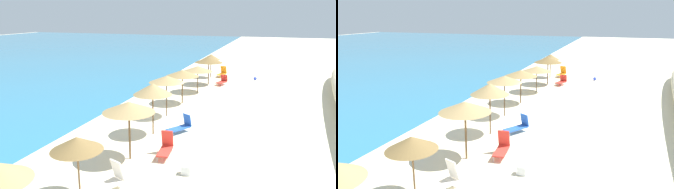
# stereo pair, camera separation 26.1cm
# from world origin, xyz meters

# --- Properties ---
(ground_plane) EXTENTS (160.00, 160.00, 0.00)m
(ground_plane) POSITION_xyz_m (0.00, 0.00, 0.00)
(ground_plane) COLOR beige
(beach_umbrella_1) EXTENTS (1.94, 1.94, 2.44)m
(beach_umbrella_1) POSITION_xyz_m (-10.02, 2.10, 2.17)
(beach_umbrella_1) COLOR brown
(beach_umbrella_1) RESTS_ON ground_plane
(beach_umbrella_2) EXTENTS (2.47, 2.47, 2.84)m
(beach_umbrella_2) POSITION_xyz_m (-6.31, 1.77, 2.57)
(beach_umbrella_2) COLOR brown
(beach_umbrella_2) RESTS_ON ground_plane
(beach_umbrella_3) EXTENTS (2.21, 2.21, 2.98)m
(beach_umbrella_3) POSITION_xyz_m (-2.82, 1.96, 2.65)
(beach_umbrella_3) COLOR brown
(beach_umbrella_3) RESTS_ON ground_plane
(beach_umbrella_4) EXTENTS (2.36, 2.36, 2.77)m
(beach_umbrella_4) POSITION_xyz_m (0.65, 2.34, 2.54)
(beach_umbrella_4) COLOR brown
(beach_umbrella_4) RESTS_ON ground_plane
(beach_umbrella_5) EXTENTS (2.50, 2.50, 2.60)m
(beach_umbrella_5) POSITION_xyz_m (4.13, 2.27, 2.35)
(beach_umbrella_5) COLOR brown
(beach_umbrella_5) RESTS_ON ground_plane
(beach_umbrella_6) EXTENTS (2.58, 2.58, 2.31)m
(beach_umbrella_6) POSITION_xyz_m (8.15, 2.06, 2.08)
(beach_umbrella_6) COLOR brown
(beach_umbrella_6) RESTS_ON ground_plane
(beach_umbrella_7) EXTENTS (2.69, 2.69, 2.71)m
(beach_umbrella_7) POSITION_xyz_m (11.59, 1.83, 2.42)
(beach_umbrella_7) COLOR brown
(beach_umbrella_7) RESTS_ON ground_plane
(beach_umbrella_8) EXTENTS (1.96, 1.96, 2.52)m
(beach_umbrella_8) POSITION_xyz_m (15.16, 2.35, 2.22)
(beach_umbrella_8) COLOR brown
(beach_umbrella_8) RESTS_ON ground_plane
(lounge_chair_0) EXTENTS (1.43, 0.73, 1.20)m
(lounge_chair_0) POSITION_xyz_m (-5.44, 0.27, 0.48)
(lounge_chair_0) COLOR red
(lounge_chair_0) RESTS_ON ground_plane
(lounge_chair_1) EXTENTS (1.51, 0.94, 1.17)m
(lounge_chair_1) POSITION_xyz_m (15.93, 1.23, 0.47)
(lounge_chair_1) COLOR orange
(lounge_chair_1) RESTS_ON ground_plane
(lounge_chair_2) EXTENTS (1.72, 1.13, 1.17)m
(lounge_chair_2) POSITION_xyz_m (-9.29, 1.29, 0.43)
(lounge_chair_2) COLOR white
(lounge_chair_2) RESTS_ON ground_plane
(lounge_chair_3) EXTENTS (1.44, 0.99, 0.96)m
(lounge_chair_3) POSITION_xyz_m (11.77, 0.49, 0.39)
(lounge_chair_3) COLOR red
(lounge_chair_3) RESTS_ON ground_plane
(lounge_chair_4) EXTENTS (1.64, 1.30, 1.02)m
(lounge_chair_4) POSITION_xyz_m (-2.05, 0.51, 0.39)
(lounge_chair_4) COLOR blue
(lounge_chair_4) RESTS_ON ground_plane
(beach_ball) EXTENTS (0.34, 0.34, 0.34)m
(beach_ball) POSITION_xyz_m (15.22, -2.35, 0.17)
(beach_ball) COLOR blue
(beach_ball) RESTS_ON ground_plane
(cooler_box) EXTENTS (0.34, 0.42, 0.40)m
(cooler_box) POSITION_xyz_m (-6.94, -1.21, 0.20)
(cooler_box) COLOR white
(cooler_box) RESTS_ON ground_plane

